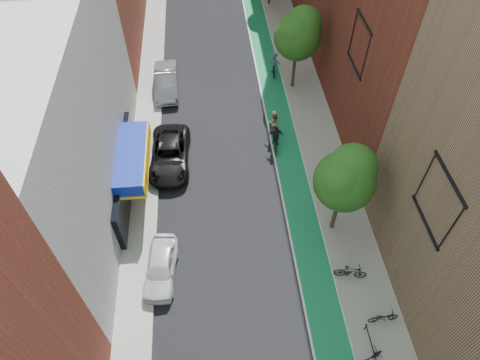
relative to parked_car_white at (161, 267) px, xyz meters
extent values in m
cube|color=#147136|center=(8.60, 18.15, -0.69)|extent=(2.00, 68.00, 0.01)
cube|color=gray|center=(-1.40, 18.15, -0.62)|extent=(2.00, 68.00, 0.15)
cube|color=gray|center=(11.10, 18.15, -0.62)|extent=(3.00, 68.00, 0.15)
cube|color=silver|center=(-6.40, 6.15, 5.30)|extent=(8.00, 20.00, 12.00)
cylinder|color=#332619|center=(10.20, 2.15, 0.95)|extent=(0.24, 0.24, 3.30)
sphere|color=#215115|center=(10.20, 2.15, 3.68)|extent=(3.36, 3.36, 3.36)
sphere|color=#215115|center=(10.60, 2.45, 4.40)|extent=(2.64, 2.64, 2.64)
sphere|color=#215115|center=(9.90, 1.85, 4.16)|extent=(2.40, 2.40, 2.40)
cylinder|color=#332619|center=(10.20, 16.15, 1.03)|extent=(0.24, 0.24, 3.47)
sphere|color=#215115|center=(10.20, 16.15, 3.90)|extent=(3.53, 3.53, 3.53)
sphere|color=#215115|center=(10.60, 16.45, 4.66)|extent=(2.77, 2.77, 2.77)
sphere|color=#215115|center=(9.90, 15.85, 4.40)|extent=(2.52, 2.52, 2.52)
imported|color=silver|center=(0.00, 0.00, 0.00)|extent=(2.06, 4.25, 1.40)
imported|color=black|center=(0.40, 8.58, 0.08)|extent=(2.84, 5.73, 1.56)
imported|color=gray|center=(0.00, 16.78, 0.12)|extent=(1.93, 5.06, 1.65)
imported|color=black|center=(7.80, 10.60, -0.15)|extent=(0.64, 1.87, 1.11)
imported|color=tan|center=(7.80, 10.70, 0.56)|extent=(0.93, 0.75, 1.81)
imported|color=black|center=(7.80, 9.23, -0.23)|extent=(0.83, 1.84, 0.93)
imported|color=black|center=(7.80, 9.33, 0.52)|extent=(1.06, 0.54, 1.74)
imported|color=black|center=(8.91, 18.04, -0.18)|extent=(0.54, 1.74, 1.04)
imported|color=#3D5C6F|center=(8.91, 18.14, 0.47)|extent=(1.08, 0.64, 1.64)
imported|color=black|center=(10.00, -5.87, -0.07)|extent=(1.93, 1.33, 0.96)
imported|color=black|center=(10.38, -1.26, -0.01)|extent=(1.88, 0.88, 1.09)
imported|color=black|center=(11.42, -3.88, -0.13)|extent=(1.64, 0.64, 0.85)
camera|label=1|loc=(3.28, -12.07, 21.02)|focal=32.00mm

